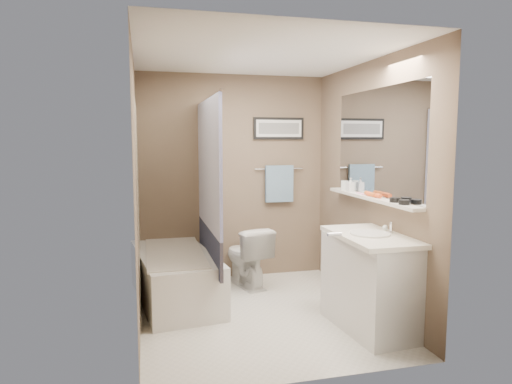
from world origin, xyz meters
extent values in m
plane|color=silver|center=(0.00, 0.00, 0.00)|extent=(2.50, 2.50, 0.00)
cube|color=white|center=(0.00, 0.00, 2.38)|extent=(2.20, 2.50, 0.04)
cube|color=brown|center=(0.00, 1.23, 1.20)|extent=(2.20, 0.04, 2.40)
cube|color=brown|center=(0.00, -1.23, 1.20)|extent=(2.20, 0.04, 2.40)
cube|color=brown|center=(-1.08, 0.00, 1.20)|extent=(0.04, 2.50, 2.40)
cube|color=brown|center=(1.08, 0.00, 1.20)|extent=(0.04, 2.50, 2.40)
cube|color=beige|center=(-1.09, 0.50, 1.00)|extent=(0.02, 1.55, 2.00)
cylinder|color=silver|center=(-0.40, 0.50, 2.05)|extent=(0.02, 1.55, 0.02)
cube|color=white|center=(-0.40, 0.50, 1.40)|extent=(0.03, 1.45, 1.28)
cube|color=#292F4C|center=(-0.40, 0.50, 0.58)|extent=(0.03, 1.45, 0.36)
cube|color=silver|center=(1.09, -0.15, 1.62)|extent=(0.02, 1.60, 1.00)
cube|color=silver|center=(1.04, -0.15, 1.10)|extent=(0.12, 1.60, 0.03)
cylinder|color=silver|center=(0.55, 1.22, 1.30)|extent=(0.60, 0.02, 0.02)
cube|color=#96C0DA|center=(0.55, 1.20, 1.12)|extent=(0.34, 0.05, 0.44)
cube|color=black|center=(0.55, 1.23, 1.78)|extent=(0.62, 0.02, 0.26)
cube|color=white|center=(0.55, 1.22, 1.78)|extent=(0.56, 0.00, 0.20)
cube|color=#595959|center=(0.55, 1.22, 1.78)|extent=(0.50, 0.00, 0.13)
cube|color=silver|center=(0.55, -1.24, 1.00)|extent=(0.80, 0.02, 2.00)
cylinder|color=silver|center=(0.22, -1.19, 1.00)|extent=(0.10, 0.02, 0.02)
cube|color=silver|center=(-0.75, 0.57, 0.25)|extent=(0.89, 1.58, 0.50)
cube|color=beige|center=(-0.75, 0.57, 0.50)|extent=(0.56, 1.36, 0.02)
imported|color=white|center=(0.07, 0.86, 0.34)|extent=(0.54, 0.74, 0.68)
cube|color=silver|center=(0.85, -0.55, 0.40)|extent=(0.58, 0.94, 0.80)
cube|color=white|center=(0.84, -0.55, 0.82)|extent=(0.54, 0.96, 0.04)
cylinder|color=white|center=(0.83, -0.55, 0.85)|extent=(0.34, 0.34, 0.01)
cylinder|color=white|center=(1.03, -0.55, 0.89)|extent=(0.02, 0.02, 0.10)
sphere|color=white|center=(1.03, -0.45, 0.87)|extent=(0.05, 0.05, 0.05)
cylinder|color=black|center=(1.04, -0.73, 1.14)|extent=(0.09, 0.09, 0.04)
cylinder|color=black|center=(1.04, -0.59, 1.14)|extent=(0.09, 0.09, 0.04)
cylinder|color=#E45120|center=(1.04, -0.23, 1.14)|extent=(0.05, 0.22, 0.04)
cylinder|color=#C6511C|center=(1.04, -0.17, 1.14)|extent=(0.06, 0.22, 0.04)
cube|color=#F897C6|center=(1.04, 0.04, 1.12)|extent=(0.04, 0.16, 0.01)
cylinder|color=silver|center=(1.04, 0.41, 1.17)|extent=(0.08, 0.08, 0.10)
imported|color=#999999|center=(1.04, 0.27, 1.19)|extent=(0.06, 0.07, 0.14)
camera|label=1|loc=(-1.05, -4.03, 1.64)|focal=32.00mm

